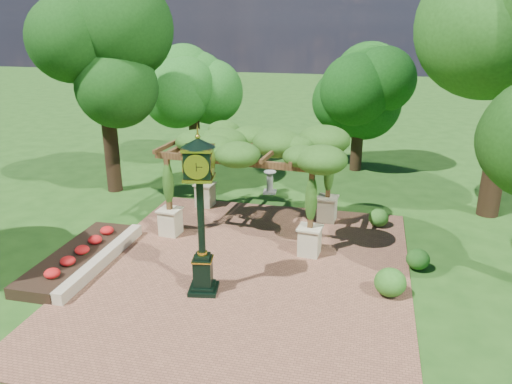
# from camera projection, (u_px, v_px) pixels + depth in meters

# --- Properties ---
(ground) EXTENTS (120.00, 120.00, 0.00)m
(ground) POSITION_uv_depth(u_px,v_px,m) (237.00, 290.00, 14.63)
(ground) COLOR #1E4714
(ground) RESTS_ON ground
(brick_plaza) EXTENTS (10.00, 12.00, 0.04)m
(brick_plaza) POSITION_uv_depth(u_px,v_px,m) (245.00, 273.00, 15.54)
(brick_plaza) COLOR brown
(brick_plaza) RESTS_ON ground
(border_wall) EXTENTS (0.35, 5.00, 0.40)m
(border_wall) POSITION_uv_depth(u_px,v_px,m) (103.00, 260.00, 16.01)
(border_wall) COLOR #C6B793
(border_wall) RESTS_ON ground
(flower_bed) EXTENTS (1.50, 5.00, 0.36)m
(flower_bed) POSITION_uv_depth(u_px,v_px,m) (78.00, 258.00, 16.21)
(flower_bed) COLOR red
(flower_bed) RESTS_ON ground
(pedestal_clock) EXTENTS (1.05, 1.05, 4.65)m
(pedestal_clock) POSITION_uv_depth(u_px,v_px,m) (200.00, 203.00, 13.61)
(pedestal_clock) COLOR black
(pedestal_clock) RESTS_ON brick_plaza
(pergola) EXTENTS (6.33, 4.31, 3.78)m
(pergola) POSITION_uv_depth(u_px,v_px,m) (251.00, 149.00, 17.93)
(pergola) COLOR beige
(pergola) RESTS_ON brick_plaza
(sundial) EXTENTS (0.62, 0.62, 1.03)m
(sundial) POSITION_uv_depth(u_px,v_px,m) (270.00, 184.00, 22.60)
(sundial) COLOR gray
(sundial) RESTS_ON ground
(shrub_front) EXTENTS (1.08, 1.08, 0.82)m
(shrub_front) POSITION_uv_depth(u_px,v_px,m) (390.00, 282.00, 14.16)
(shrub_front) COLOR #2A621C
(shrub_front) RESTS_ON brick_plaza
(shrub_mid) EXTENTS (0.97, 0.97, 0.66)m
(shrub_mid) POSITION_uv_depth(u_px,v_px,m) (418.00, 259.00, 15.69)
(shrub_mid) COLOR #1D4D15
(shrub_mid) RESTS_ON brick_plaza
(shrub_back) EXTENTS (0.99, 0.99, 0.68)m
(shrub_back) POSITION_uv_depth(u_px,v_px,m) (379.00, 218.00, 18.92)
(shrub_back) COLOR #306A1E
(shrub_back) RESTS_ON brick_plaza
(tree_west_near) EXTENTS (3.89, 3.89, 8.67)m
(tree_west_near) POSITION_uv_depth(u_px,v_px,m) (103.00, 58.00, 21.15)
(tree_west_near) COLOR #311E13
(tree_west_near) RESTS_ON ground
(tree_west_far) EXTENTS (3.22, 3.22, 6.41)m
(tree_west_far) POSITION_uv_depth(u_px,v_px,m) (192.00, 83.00, 25.79)
(tree_west_far) COLOR #2E2111
(tree_west_far) RESTS_ON ground
(tree_north) EXTENTS (3.83, 3.83, 6.23)m
(tree_north) POSITION_uv_depth(u_px,v_px,m) (361.00, 87.00, 24.81)
(tree_north) COLOR #322314
(tree_north) RESTS_ON ground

